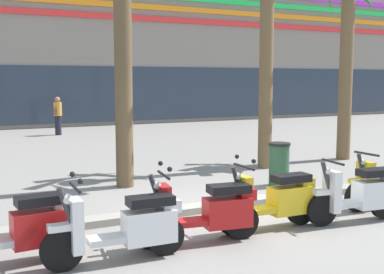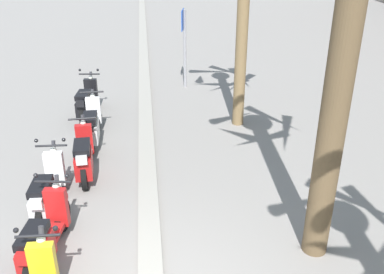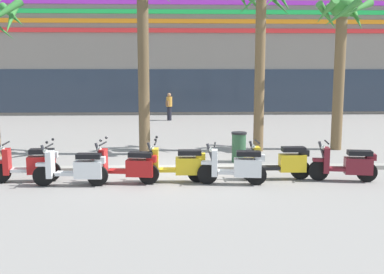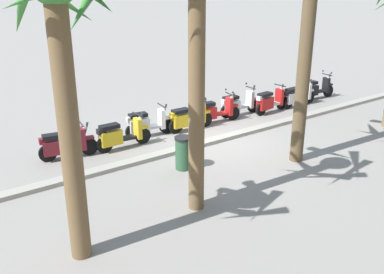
{
  "view_description": "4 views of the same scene",
  "coord_description": "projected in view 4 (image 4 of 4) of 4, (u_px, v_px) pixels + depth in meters",
  "views": [
    {
      "loc": [
        -4.35,
        -7.36,
        2.31
      ],
      "look_at": [
        0.75,
        2.9,
        0.98
      ],
      "focal_mm": 45.87,
      "sensor_mm": 36.0,
      "label": 1
    },
    {
      "loc": [
        4.13,
        0.22,
        4.49
      ],
      "look_at": [
        -2.51,
        0.95,
        1.31
      ],
      "focal_mm": 40.48,
      "sensor_mm": 36.0,
      "label": 2
    },
    {
      "loc": [
        0.05,
        -12.42,
        2.81
      ],
      "look_at": [
        0.58,
        0.91,
        0.86
      ],
      "focal_mm": 41.5,
      "sensor_mm": 36.0,
      "label": 3
    },
    {
      "loc": [
        8.43,
        10.56,
        5.18
      ],
      "look_at": [
        1.82,
        1.35,
        0.92
      ],
      "focal_mm": 40.95,
      "sensor_mm": 36.0,
      "label": 4
    }
  ],
  "objects": [
    {
      "name": "scooter_yellow_last_in_row",
      "position": [
        188.0,
        118.0,
        15.17
      ],
      "size": [
        1.78,
        0.56,
        1.17
      ],
      "color": "black",
      "rests_on": "ground"
    },
    {
      "name": "scooter_maroon_far_back",
      "position": [
        64.0,
        145.0,
        12.85
      ],
      "size": [
        1.73,
        0.63,
        1.04
      ],
      "color": "black",
      "rests_on": "ground"
    },
    {
      "name": "scooter_white_lead_nearest",
      "position": [
        237.0,
        104.0,
        16.78
      ],
      "size": [
        1.87,
        0.56,
        1.17
      ],
      "color": "black",
      "rests_on": "ground"
    },
    {
      "name": "litter_bin",
      "position": [
        183.0,
        153.0,
        12.18
      ],
      "size": [
        0.48,
        0.48,
        0.95
      ],
      "color": "#2D5638",
      "rests_on": "ground"
    },
    {
      "name": "scooter_white_mid_rear",
      "position": [
        146.0,
        124.0,
        14.6
      ],
      "size": [
        1.74,
        0.58,
        1.04
      ],
      "color": "black",
      "rests_on": "ground"
    },
    {
      "name": "scooter_yellow_mid_front",
      "position": [
        119.0,
        135.0,
        13.56
      ],
      "size": [
        1.87,
        0.56,
        1.04
      ],
      "color": "black",
      "rests_on": "ground"
    },
    {
      "name": "scooter_black_mid_centre",
      "position": [
        315.0,
        89.0,
        19.0
      ],
      "size": [
        1.84,
        0.56,
        1.17
      ],
      "color": "black",
      "rests_on": "ground"
    },
    {
      "name": "scooter_white_tail_end",
      "position": [
        297.0,
        96.0,
        17.98
      ],
      "size": [
        1.86,
        0.56,
        1.04
      ],
      "color": "black",
      "rests_on": "ground"
    },
    {
      "name": "scooter_red_second_in_line",
      "position": [
        269.0,
        102.0,
        17.11
      ],
      "size": [
        1.77,
        0.56,
        1.04
      ],
      "color": "black",
      "rests_on": "ground"
    },
    {
      "name": "scooter_red_gap_after_mid",
      "position": [
        214.0,
        111.0,
        15.95
      ],
      "size": [
        1.86,
        0.62,
        1.17
      ],
      "color": "black",
      "rests_on": "ground"
    },
    {
      "name": "palm_tree_far_corner",
      "position": [
        197.0,
        0.0,
        8.68
      ],
      "size": [
        2.54,
        2.54,
        6.24
      ],
      "color": "brown",
      "rests_on": "ground"
    },
    {
      "name": "ground_plane",
      "position": [
        213.0,
        140.0,
        14.45
      ],
      "size": [
        200.0,
        200.0,
        0.0
      ],
      "primitive_type": "plane",
      "color": "gray"
    },
    {
      "name": "curb_strip",
      "position": [
        216.0,
        140.0,
        14.31
      ],
      "size": [
        60.0,
        0.36,
        0.12
      ],
      "primitive_type": "cube",
      "color": "gray",
      "rests_on": "ground"
    },
    {
      "name": "palm_tree_near_sign",
      "position": [
        60.0,
        45.0,
        7.16
      ],
      "size": [
        1.99,
        2.1,
        5.53
      ],
      "color": "brown",
      "rests_on": "ground"
    }
  ]
}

